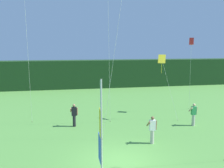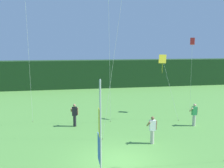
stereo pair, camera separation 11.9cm
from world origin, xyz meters
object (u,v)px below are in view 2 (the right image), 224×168
(person_near_banner, at_px, (194,114))
(person_far_left, at_px, (75,114))
(kite_red_box_1, at_px, (192,42))
(kite_yellow_diamond_3, at_px, (163,62))
(person_mid_field, at_px, (152,129))
(banner_flag, at_px, (100,134))

(person_near_banner, distance_m, person_far_left, 8.61)
(kite_red_box_1, bearing_deg, kite_yellow_diamond_3, -154.63)
(person_near_banner, bearing_deg, person_far_left, 170.79)
(person_far_left, relative_size, kite_red_box_1, 0.26)
(person_mid_field, xyz_separation_m, person_far_left, (-4.45, 3.91, -0.00))
(person_near_banner, xyz_separation_m, person_mid_field, (-4.05, -2.54, 0.01))
(banner_flag, relative_size, kite_yellow_diamond_3, 0.88)
(kite_red_box_1, bearing_deg, banner_flag, -133.57)
(banner_flag, relative_size, person_mid_field, 2.70)
(banner_flag, xyz_separation_m, kite_yellow_diamond_3, (5.85, 7.93, 2.37))
(banner_flag, height_order, person_near_banner, banner_flag)
(person_mid_field, relative_size, kite_red_box_1, 0.26)
(person_near_banner, distance_m, person_mid_field, 4.78)
(kite_red_box_1, bearing_deg, person_mid_field, -132.79)
(person_far_left, bearing_deg, banner_flag, -83.21)
(person_mid_field, height_order, kite_red_box_1, kite_red_box_1)
(banner_flag, xyz_separation_m, person_mid_field, (3.56, 3.58, -1.26))
(banner_flag, distance_m, person_mid_field, 5.21)
(person_mid_field, bearing_deg, banner_flag, -134.80)
(person_mid_field, distance_m, kite_yellow_diamond_3, 6.11)
(person_mid_field, xyz_separation_m, kite_red_box_1, (5.37, 5.80, 5.18))
(banner_flag, relative_size, person_near_banner, 2.73)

